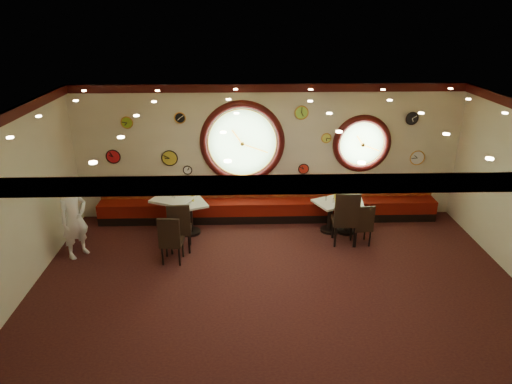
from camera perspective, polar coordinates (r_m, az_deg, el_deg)
name	(u,v)px	position (r m, az deg, el deg)	size (l,w,h in m)	color
floor	(276,282)	(8.70, 2.51, -11.18)	(9.00, 6.00, 0.00)	black
ceiling	(279,113)	(7.44, 2.92, 9.88)	(9.00, 6.00, 0.02)	gold
wall_back	(268,153)	(10.74, 1.50, 4.96)	(9.00, 0.02, 3.20)	beige
wall_front	(297,310)	(5.34, 5.19, -14.53)	(9.00, 0.02, 3.20)	beige
wall_left	(15,207)	(8.82, -27.89, -1.68)	(0.02, 6.00, 3.20)	beige
molding_back	(269,88)	(10.35, 1.60, 12.89)	(9.00, 0.10, 0.18)	black
molding_front	(302,184)	(4.65, 5.75, 0.96)	(9.00, 0.10, 0.18)	black
banquette_base	(268,215)	(11.02, 1.51, -2.95)	(8.00, 0.55, 0.20)	black
banquette_seat	(268,206)	(10.92, 1.52, -1.76)	(8.00, 0.55, 0.30)	#590D07
banquette_back	(268,187)	(10.97, 1.48, 0.62)	(8.00, 0.10, 0.55)	#5E070D
porthole_left_glass	(242,143)	(10.65, -1.73, 6.20)	(1.66, 1.66, 0.02)	#76AA66
porthole_left_frame	(242,143)	(10.63, -1.73, 6.18)	(1.98, 1.98, 0.18)	black
porthole_left_ring	(242,143)	(10.61, -1.72, 6.14)	(1.61, 1.61, 0.03)	gold
porthole_right_glass	(362,144)	(11.02, 13.07, 5.92)	(1.10, 1.10, 0.02)	#76AA66
porthole_right_frame	(362,144)	(11.01, 13.09, 5.90)	(1.38, 1.38, 0.18)	black
porthole_right_ring	(362,144)	(10.98, 13.13, 5.85)	(1.09, 1.09, 0.03)	gold
wall_clock_0	(412,118)	(11.18, 18.91, 8.71)	(0.28, 0.28, 0.03)	black
wall_clock_1	(326,138)	(10.77, 8.78, 6.68)	(0.22, 0.22, 0.03)	#DFE44C
wall_clock_2	(417,158)	(11.51, 19.49, 4.07)	(0.34, 0.34, 0.03)	white
wall_clock_3	(113,157)	(11.11, -17.41, 4.25)	(0.32, 0.32, 0.03)	red
wall_clock_4	(188,170)	(10.89, -8.55, 2.74)	(0.20, 0.20, 0.03)	white
wall_clock_5	(127,123)	(10.81, -15.83, 8.35)	(0.26, 0.26, 0.03)	#8DB724
wall_clock_6	(301,113)	(10.53, 5.71, 9.85)	(0.30, 0.30, 0.03)	#A4E246
wall_clock_7	(180,118)	(10.56, -9.48, 9.14)	(0.24, 0.24, 0.03)	black
wall_clock_8	(170,158)	(10.85, -10.74, 4.19)	(0.36, 0.36, 0.03)	gold
wall_clock_9	(304,169)	(10.91, 5.96, 2.90)	(0.24, 0.24, 0.03)	red
table_a	(175,210)	(10.37, -10.13, -2.24)	(1.05, 1.05, 0.88)	black
table_b	(190,214)	(10.31, -8.25, -2.74)	(0.90, 0.90, 0.75)	black
table_c	(330,213)	(10.44, 9.28, -2.58)	(0.88, 0.88, 0.73)	black
table_d	(347,213)	(10.47, 11.30, -2.62)	(0.75, 0.75, 0.74)	black
chair_a	(170,237)	(9.13, -10.64, -5.57)	(0.46, 0.46, 0.64)	black
chair_b	(179,225)	(9.50, -9.55, -4.05)	(0.49, 0.49, 0.68)	black
chair_c	(346,215)	(9.79, 11.17, -2.85)	(0.55, 0.55, 0.77)	black
chair_d	(363,222)	(9.93, 13.24, -3.73)	(0.43, 0.43, 0.59)	black
condiment_a_salt	(172,195)	(10.21, -10.41, -0.33)	(0.04, 0.04, 0.11)	silver
condiment_b_salt	(184,199)	(10.29, -8.95, -0.87)	(0.03, 0.03, 0.09)	silver
condiment_c_salt	(326,198)	(10.37, 8.73, -0.80)	(0.04, 0.04, 0.10)	silver
condiment_d_salt	(341,198)	(10.39, 10.60, -0.76)	(0.04, 0.04, 0.11)	silver
condiment_a_pepper	(174,196)	(10.15, -10.19, -0.52)	(0.03, 0.03, 0.09)	silver
condiment_b_pepper	(189,200)	(10.19, -8.36, -1.03)	(0.04, 0.04, 0.10)	silver
condiment_c_pepper	(334,201)	(10.26, 9.67, -1.07)	(0.04, 0.04, 0.11)	silver
condiment_d_pepper	(350,201)	(10.30, 11.69, -1.11)	(0.03, 0.03, 0.09)	silver
condiment_a_bottle	(182,191)	(10.29, -9.22, 0.07)	(0.05, 0.05, 0.16)	gold
condiment_b_bottle	(193,197)	(10.23, -7.92, -0.68)	(0.06, 0.06, 0.18)	gold
condiment_c_bottle	(335,198)	(10.34, 9.82, -0.69)	(0.06, 0.06, 0.18)	gold
condiment_d_bottle	(351,198)	(10.41, 11.76, -0.74)	(0.04, 0.04, 0.14)	gold
waiter	(74,219)	(9.87, -21.81, -3.12)	(0.61, 0.40, 1.66)	white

